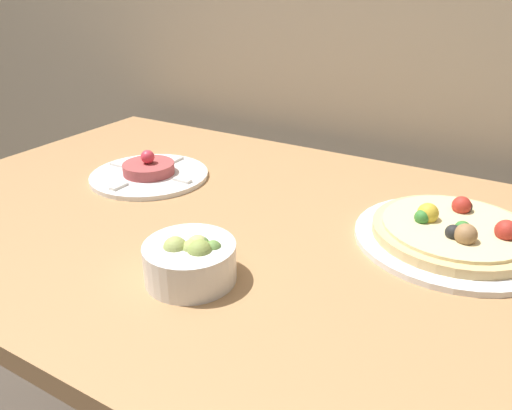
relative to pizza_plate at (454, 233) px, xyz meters
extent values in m
cube|color=#AD7F51|center=(-0.36, -0.11, -0.03)|extent=(1.31, 0.87, 0.03)
cylinder|color=#AD7F51|center=(-0.95, 0.26, -0.40)|extent=(0.06, 0.06, 0.70)
cylinder|color=white|center=(0.00, 0.00, -0.01)|extent=(0.32, 0.32, 0.01)
cylinder|color=#E5C17F|center=(0.00, 0.00, 0.00)|extent=(0.27, 0.27, 0.02)
cylinder|color=beige|center=(0.00, 0.00, 0.01)|extent=(0.23, 0.23, 0.01)
sphere|color=#387F33|center=(-0.05, -0.02, 0.02)|extent=(0.02, 0.02, 0.02)
sphere|color=black|center=(0.00, 0.06, 0.02)|extent=(0.02, 0.02, 0.02)
sphere|color=#B22D23|center=(0.00, 0.06, 0.03)|extent=(0.03, 0.03, 0.03)
sphere|color=#B22D23|center=(0.07, 0.00, 0.03)|extent=(0.03, 0.03, 0.03)
sphere|color=black|center=(0.00, -0.05, 0.02)|extent=(0.02, 0.02, 0.02)
sphere|color=#387F33|center=(0.01, -0.03, 0.02)|extent=(0.03, 0.03, 0.03)
sphere|color=gold|center=(-0.05, 0.00, 0.03)|extent=(0.04, 0.04, 0.04)
sphere|color=#997047|center=(0.02, -0.05, 0.03)|extent=(0.03, 0.03, 0.03)
cylinder|color=white|center=(-0.63, -0.04, -0.01)|extent=(0.25, 0.25, 0.01)
cylinder|color=#A84747|center=(-0.63, -0.04, 0.01)|extent=(0.11, 0.11, 0.02)
sphere|color=#E0384C|center=(-0.63, -0.04, 0.03)|extent=(0.03, 0.03, 0.03)
cube|color=white|center=(-0.54, -0.04, 0.00)|extent=(0.04, 0.02, 0.01)
cube|color=white|center=(-0.63, 0.05, 0.00)|extent=(0.02, 0.04, 0.01)
cube|color=white|center=(-0.72, -0.04, 0.00)|extent=(0.04, 0.02, 0.01)
cube|color=white|center=(-0.63, -0.13, 0.00)|extent=(0.02, 0.04, 0.01)
cylinder|color=white|center=(-0.31, -0.31, 0.01)|extent=(0.13, 0.13, 0.06)
sphere|color=#668E42|center=(-0.30, -0.30, 0.04)|extent=(0.03, 0.03, 0.03)
sphere|color=#A3B25B|center=(-0.30, -0.31, 0.04)|extent=(0.03, 0.03, 0.03)
sphere|color=#A3B25B|center=(-0.32, -0.32, 0.04)|extent=(0.04, 0.04, 0.04)
sphere|color=#B7BC70|center=(-0.30, -0.30, 0.04)|extent=(0.03, 0.03, 0.03)
sphere|color=#8EA34C|center=(-0.29, -0.32, 0.04)|extent=(0.04, 0.04, 0.04)
sphere|color=#668E42|center=(-0.28, -0.30, 0.04)|extent=(0.03, 0.03, 0.03)
camera|label=1|loc=(0.09, -0.79, 0.39)|focal=35.00mm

